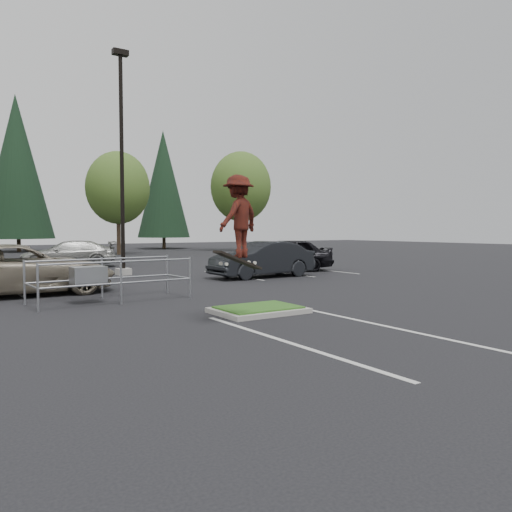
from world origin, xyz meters
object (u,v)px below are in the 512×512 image
car_l_tan (20,270)px  car_r_charc (262,259)px  light_pole (122,175)px  conif_b (17,167)px  car_r_black (285,254)px  cart_corral (94,275)px  decid_d (241,189)px  car_far_silver (69,254)px  conif_c (163,184)px  skateboarder (238,217)px  decid_c (118,190)px

car_l_tan → car_r_charc: size_ratio=1.24×
light_pole → conif_b: 28.69m
car_r_charc → car_r_black: (2.76, 2.10, 0.04)m
cart_corral → car_r_charc: car_r_charc is taller
car_l_tan → light_pole: bearing=-45.7°
decid_d → car_far_silver: (-18.53, -12.33, -5.18)m
light_pole → conif_b: conif_b is taller
decid_d → light_pole: bearing=-133.7°
decid_d → car_r_charc: decid_d is taller
decid_d → conif_b: bearing=150.5°
decid_d → car_l_tan: size_ratio=1.61×
car_r_black → car_far_silver: bearing=-110.1°
light_pole → car_far_silver: size_ratio=2.01×
decid_d → conif_c: conif_c is taller
car_l_tan → car_r_black: bearing=-78.3°
light_pole → cart_corral: light_pole is taller
skateboarder → car_r_black: (9.20, 10.73, -1.55)m
decid_c → car_l_tan: (-10.49, -22.83, -4.44)m
decid_d → car_far_silver: 22.85m
light_pole → decid_c: bearing=72.9°
light_pole → decid_c: light_pole is taller
conif_c → cart_corral: conif_c is taller
light_pole → car_r_black: (7.50, -2.27, -3.74)m
skateboarder → conif_b: bearing=-114.0°
car_l_tan → car_r_black: size_ratio=1.21×
skateboarder → car_r_black: bearing=-153.0°
conif_b → car_far_silver: size_ratio=2.87×
skateboarder → light_pole: bearing=-119.8°
light_pole → decid_d: size_ratio=1.07×
car_l_tan → car_far_silver: (3.96, 11.00, -0.08)m
conif_b → car_l_tan: size_ratio=2.48×
decid_c → car_far_silver: size_ratio=1.66×
conif_b → car_far_silver: conif_b is taller
decid_d → cart_corral: (-20.99, -26.36, -5.12)m
decid_d → cart_corral: size_ratio=2.09×
car_r_charc → car_r_black: size_ratio=0.98×
conif_c → car_r_black: bearing=-101.4°
conif_c → cart_corral: bearing=-115.6°
conif_c → skateboarder: conif_c is taller
car_l_tan → cart_corral: bearing=-154.3°
conif_b → car_r_black: conif_b is taller
light_pole → decid_c: (5.49, 17.83, 0.69)m
decid_d → car_r_black: bearing=-115.9°
skateboarder → car_r_black: skateboarder is taller
car_l_tan → car_r_black: car_r_black is taller
decid_c → decid_d: decid_d is taller
decid_d → conif_b: 20.76m
conif_b → skateboarder: size_ratio=6.91×
car_l_tan → car_r_charc: 9.76m
decid_d → conif_c: (-3.99, 9.17, 0.94)m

